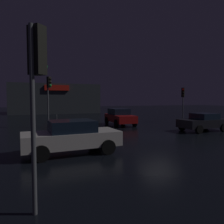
{
  "coord_description": "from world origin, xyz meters",
  "views": [
    {
      "loc": [
        -7.84,
        -12.15,
        2.51
      ],
      "look_at": [
        -1.66,
        4.58,
        1.42
      ],
      "focal_mm": 33.89,
      "sensor_mm": 36.0,
      "label": 1
    }
  ],
  "objects_px": {
    "store_building": "(55,99)",
    "traffic_signal_opposite": "(49,90)",
    "car_near": "(203,122)",
    "car_far": "(120,117)",
    "car_crossing": "(72,136)",
    "traffic_signal_cross_left": "(183,96)",
    "traffic_signal_main": "(37,70)"
  },
  "relations": [
    {
      "from": "car_far",
      "to": "car_crossing",
      "type": "xyz_separation_m",
      "value": [
        -6.1,
        -9.0,
        -0.04
      ]
    },
    {
      "from": "store_building",
      "to": "car_far",
      "type": "relative_size",
      "value": 3.57
    },
    {
      "from": "car_far",
      "to": "car_crossing",
      "type": "distance_m",
      "value": 10.87
    },
    {
      "from": "traffic_signal_cross_left",
      "to": "car_near",
      "type": "distance_m",
      "value": 6.98
    },
    {
      "from": "traffic_signal_opposite",
      "to": "car_crossing",
      "type": "xyz_separation_m",
      "value": [
        0.37,
        -9.71,
        -2.51
      ]
    },
    {
      "from": "store_building",
      "to": "car_crossing",
      "type": "height_order",
      "value": "store_building"
    },
    {
      "from": "traffic_signal_cross_left",
      "to": "car_crossing",
      "type": "bearing_deg",
      "value": -145.86
    },
    {
      "from": "traffic_signal_opposite",
      "to": "traffic_signal_cross_left",
      "type": "height_order",
      "value": "traffic_signal_opposite"
    },
    {
      "from": "traffic_signal_cross_left",
      "to": "store_building",
      "type": "bearing_deg",
      "value": 118.69
    },
    {
      "from": "car_far",
      "to": "car_crossing",
      "type": "relative_size",
      "value": 0.94
    },
    {
      "from": "traffic_signal_opposite",
      "to": "traffic_signal_cross_left",
      "type": "distance_m",
      "value": 14.1
    },
    {
      "from": "store_building",
      "to": "traffic_signal_cross_left",
      "type": "bearing_deg",
      "value": -61.31
    },
    {
      "from": "traffic_signal_main",
      "to": "traffic_signal_cross_left",
      "type": "height_order",
      "value": "traffic_signal_main"
    },
    {
      "from": "car_near",
      "to": "car_far",
      "type": "height_order",
      "value": "car_far"
    },
    {
      "from": "traffic_signal_main",
      "to": "car_far",
      "type": "height_order",
      "value": "traffic_signal_main"
    },
    {
      "from": "store_building",
      "to": "car_far",
      "type": "xyz_separation_m",
      "value": [
        4.1,
        -21.71,
        -1.74
      ]
    },
    {
      "from": "traffic_signal_opposite",
      "to": "car_crossing",
      "type": "bearing_deg",
      "value": -87.82
    },
    {
      "from": "traffic_signal_cross_left",
      "to": "car_crossing",
      "type": "height_order",
      "value": "traffic_signal_cross_left"
    },
    {
      "from": "traffic_signal_opposite",
      "to": "car_near",
      "type": "height_order",
      "value": "traffic_signal_opposite"
    },
    {
      "from": "store_building",
      "to": "car_near",
      "type": "xyz_separation_m",
      "value": [
        8.87,
        -27.42,
        -1.85
      ]
    },
    {
      "from": "car_near",
      "to": "store_building",
      "type": "bearing_deg",
      "value": 107.92
    },
    {
      "from": "car_far",
      "to": "car_near",
      "type": "bearing_deg",
      "value": -50.12
    },
    {
      "from": "store_building",
      "to": "car_near",
      "type": "height_order",
      "value": "store_building"
    },
    {
      "from": "store_building",
      "to": "traffic_signal_opposite",
      "type": "height_order",
      "value": "store_building"
    },
    {
      "from": "car_far",
      "to": "car_crossing",
      "type": "bearing_deg",
      "value": -124.13
    },
    {
      "from": "traffic_signal_cross_left",
      "to": "car_crossing",
      "type": "distance_m",
      "value": 16.7
    },
    {
      "from": "store_building",
      "to": "car_far",
      "type": "height_order",
      "value": "store_building"
    },
    {
      "from": "traffic_signal_opposite",
      "to": "car_far",
      "type": "xyz_separation_m",
      "value": [
        6.47,
        -0.71,
        -2.47
      ]
    },
    {
      "from": "traffic_signal_main",
      "to": "car_crossing",
      "type": "bearing_deg",
      "value": 72.55
    },
    {
      "from": "car_near",
      "to": "car_crossing",
      "type": "height_order",
      "value": "car_crossing"
    },
    {
      "from": "traffic_signal_opposite",
      "to": "traffic_signal_main",
      "type": "bearing_deg",
      "value": -94.58
    },
    {
      "from": "car_near",
      "to": "car_far",
      "type": "relative_size",
      "value": 0.92
    }
  ]
}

